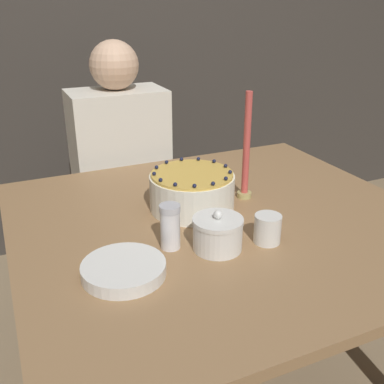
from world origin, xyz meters
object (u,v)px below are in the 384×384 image
at_px(cake, 192,191).
at_px(sugar_shaker, 170,226).
at_px(person_man_blue_shirt, 123,195).
at_px(candle, 246,155).
at_px(sugar_bowl, 218,233).

distance_m(cake, sugar_shaker, 0.25).
xyz_separation_m(sugar_shaker, person_man_blue_shirt, (0.10, 0.86, -0.28)).
relative_size(sugar_shaker, candle, 0.35).
bearing_deg(sugar_bowl, person_man_blue_shirt, 90.51).
xyz_separation_m(sugar_shaker, candle, (0.35, 0.20, 0.09)).
height_order(cake, sugar_bowl, cake).
height_order(sugar_shaker, candle, candle).
height_order(cake, candle, candle).
distance_m(sugar_bowl, sugar_shaker, 0.13).
relative_size(cake, sugar_shaker, 2.14).
bearing_deg(person_man_blue_shirt, sugar_bowl, 90.51).
distance_m(cake, sugar_bowl, 0.26).
distance_m(candle, person_man_blue_shirt, 0.78).
height_order(candle, person_man_blue_shirt, person_man_blue_shirt).
bearing_deg(sugar_shaker, person_man_blue_shirt, 83.15).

